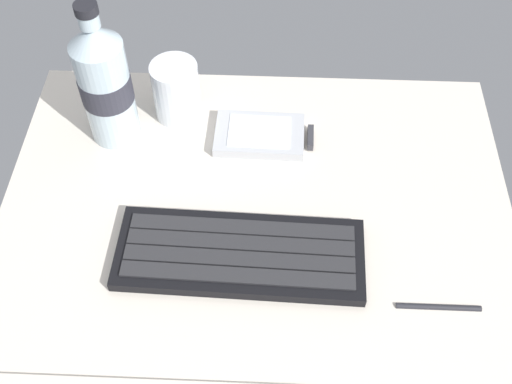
% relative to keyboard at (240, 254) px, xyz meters
% --- Properties ---
extents(ground_plane, '(0.64, 0.48, 0.03)m').
position_rel_keyboard_xyz_m(ground_plane, '(0.02, 0.07, -0.02)').
color(ground_plane, beige).
extents(keyboard, '(0.29, 0.12, 0.02)m').
position_rel_keyboard_xyz_m(keyboard, '(0.00, 0.00, 0.00)').
color(keyboard, black).
rests_on(keyboard, ground_plane).
extents(handheld_device, '(0.13, 0.08, 0.02)m').
position_rel_keyboard_xyz_m(handheld_device, '(0.02, 0.19, -0.00)').
color(handheld_device, '#B7BABF').
rests_on(handheld_device, ground_plane).
extents(juice_cup, '(0.06, 0.06, 0.09)m').
position_rel_keyboard_xyz_m(juice_cup, '(-0.10, 0.23, 0.03)').
color(juice_cup, silver).
rests_on(juice_cup, ground_plane).
extents(water_bottle, '(0.07, 0.07, 0.21)m').
position_rel_keyboard_xyz_m(water_bottle, '(-0.18, 0.19, 0.08)').
color(water_bottle, silver).
rests_on(water_bottle, ground_plane).
extents(stylus_pen, '(0.10, 0.01, 0.01)m').
position_rel_keyboard_xyz_m(stylus_pen, '(0.23, -0.06, -0.00)').
color(stylus_pen, '#26262B').
rests_on(stylus_pen, ground_plane).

